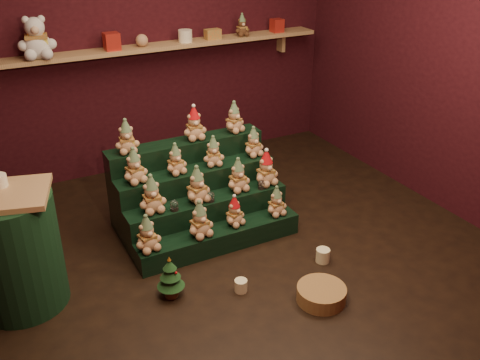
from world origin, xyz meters
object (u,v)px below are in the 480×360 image
snow_globe_a (174,205)px  mug_left (241,286)px  snow_globe_b (211,197)px  wicker_basket (321,294)px  mini_christmas_tree (170,277)px  riser_tier_front (219,238)px  snow_globe_c (261,184)px  mug_right (323,255)px  brown_bear (242,25)px  side_table (15,250)px  white_bear (35,32)px

snow_globe_a → mug_left: bearing=-74.3°
snow_globe_b → wicker_basket: snow_globe_b is taller
mini_christmas_tree → mug_left: mini_christmas_tree is taller
snow_globe_a → mug_left: 0.85m
mini_christmas_tree → snow_globe_a: bearing=64.8°
riser_tier_front → snow_globe_c: size_ratio=16.80×
mug_right → wicker_basket: size_ratio=0.31×
mug_left → snow_globe_c: bearing=51.5°
snow_globe_c → snow_globe_b: bearing=180.0°
brown_bear → side_table: bearing=-145.4°
white_bear → mini_christmas_tree: bearing=-71.6°
snow_globe_b → mini_christmas_tree: 0.84m
snow_globe_a → mug_right: 1.24m
side_table → brown_bear: 3.27m
snow_globe_a → white_bear: (-0.63, 1.54, 1.15)m
snow_globe_b → mug_right: snow_globe_b is taller
wicker_basket → white_bear: bearing=116.2°
snow_globe_b → side_table: side_table is taller
side_table → snow_globe_b: bearing=20.3°
brown_bear → snow_globe_c: bearing=-109.9°
wicker_basket → snow_globe_b: bearing=107.6°
mug_left → wicker_basket: (0.46, -0.36, 0.01)m
mug_left → wicker_basket: size_ratio=0.27×
snow_globe_a → mini_christmas_tree: size_ratio=0.27×
riser_tier_front → side_table: side_table is taller
riser_tier_front → snow_globe_b: 0.35m
side_table → wicker_basket: (1.87, -0.97, -0.38)m
mug_right → white_bear: size_ratio=0.24×
mini_christmas_tree → mug_left: (0.47, -0.18, -0.12)m
snow_globe_a → snow_globe_b: (0.32, 0.00, -0.00)m
mug_right → white_bear: 3.14m
riser_tier_front → snow_globe_a: 0.47m
snow_globe_c → side_table: bearing=-176.3°
wicker_basket → mug_right: bearing=53.2°
riser_tier_front → mini_christmas_tree: (-0.58, -0.40, 0.08)m
brown_bear → wicker_basket: bearing=-103.8°
snow_globe_b → snow_globe_a: bearing=180.0°
wicker_basket → mug_left: bearing=141.8°
mug_right → riser_tier_front: bearing=139.3°
snow_globe_c → side_table: side_table is taller
riser_tier_front → mug_left: bearing=-100.4°
mug_left → wicker_basket: 0.58m
side_table → mini_christmas_tree: (0.94, -0.43, -0.27)m
mini_christmas_tree → mug_right: 1.24m
brown_bear → white_bear: bearing=-177.8°
snow_globe_a → mug_left: snow_globe_a is taller
side_table → mug_left: bearing=-7.9°
side_table → mug_left: 1.59m
snow_globe_a → mug_right: (0.96, -0.71, -0.35)m
riser_tier_front → mug_left: (-0.11, -0.58, -0.04)m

